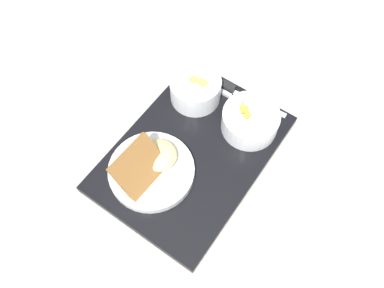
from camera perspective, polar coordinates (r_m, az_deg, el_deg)
The scene contains 7 objects.
ground_plane at distance 0.87m, azimuth 0.00°, elevation -1.54°, with size 4.00×4.00×0.00m, color #ADA89E.
serving_tray at distance 0.86m, azimuth 0.00°, elevation -1.27°, with size 0.42×0.31×0.02m.
bowl_salad at distance 0.86m, azimuth 8.18°, elevation 3.39°, with size 0.12×0.12×0.06m.
bowl_soup at distance 0.90m, azimuth 0.50°, elevation 7.94°, with size 0.11×0.11×0.06m.
plate_main at distance 0.82m, azimuth -5.76°, elevation -3.33°, with size 0.17×0.17×0.09m.
knife at distance 0.93m, azimuth 4.66°, elevation 8.08°, with size 0.02×0.21×0.02m.
spoon at distance 0.93m, azimuth 4.85°, elevation 7.01°, with size 0.03×0.16×0.01m.
Camera 1 is at (0.34, 0.21, 0.77)m, focal length 38.00 mm.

